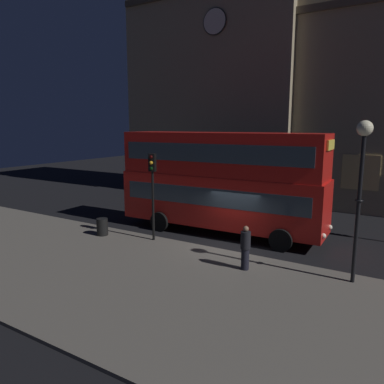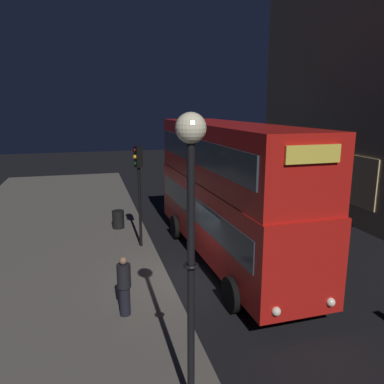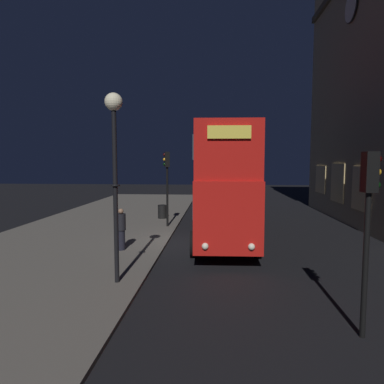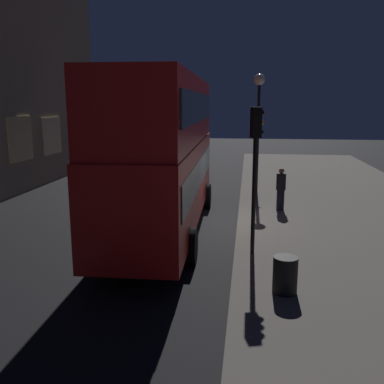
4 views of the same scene
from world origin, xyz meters
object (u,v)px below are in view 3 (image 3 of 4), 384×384
Objects in this scene: double_decker_bus at (222,178)px; pedestrian at (121,229)px; street_lamp at (114,142)px; traffic_light_far_side at (369,206)px; litter_bin at (162,212)px; traffic_light_near_kerb at (167,173)px.

double_decker_bus reaches higher than pedestrian.
street_lamp is at bearing 23.93° from pedestrian.
street_lamp is at bearing 66.58° from traffic_light_far_side.
traffic_light_far_side is 9.80m from pedestrian.
litter_bin is (-4.77, -3.78, -2.41)m from double_decker_bus.
traffic_light_near_kerb reaches higher than litter_bin.
double_decker_bus is at bearing 40.52° from traffic_light_near_kerb.
double_decker_bus is 6.29× the size of pedestrian.
street_lamp is (7.05, -3.30, 1.41)m from double_decker_bus.
street_lamp is 5.14m from pedestrian.
pedestrian is 8.07m from litter_bin.
traffic_light_near_kerb is 9.18m from street_lamp.
traffic_light_far_side is 6.94m from street_lamp.
traffic_light_near_kerb is at bearing -125.33° from double_decker_bus.
street_lamp is at bearing 2.32° from litter_bin.
litter_bin is (-8.04, 0.45, -0.46)m from pedestrian.
double_decker_bus is at bearing 137.99° from pedestrian.
pedestrian is at bearing -166.23° from street_lamp.
double_decker_bus is 2.73× the size of traffic_light_far_side.
traffic_light_far_side is 16.12m from litter_bin.
street_lamp reaches higher than double_decker_bus.
pedestrian is (5.32, -1.16, -2.14)m from traffic_light_near_kerb.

